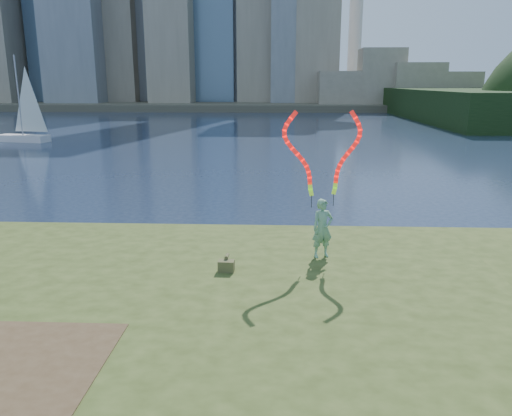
{
  "coord_description": "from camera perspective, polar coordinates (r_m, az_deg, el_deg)",
  "views": [
    {
      "loc": [
        2.02,
        -9.66,
        4.99
      ],
      "look_at": [
        1.55,
        1.0,
        2.28
      ],
      "focal_mm": 35.0,
      "sensor_mm": 36.0,
      "label": 1
    }
  ],
  "objects": [
    {
      "name": "grassy_knoll",
      "position": [
        8.94,
        -11.43,
        -17.41
      ],
      "size": [
        20.0,
        18.0,
        0.8
      ],
      "color": "#344217",
      "rests_on": "ground"
    },
    {
      "name": "far_shore",
      "position": [
        104.77,
        1.46,
        11.81
      ],
      "size": [
        320.0,
        40.0,
        1.2
      ],
      "primitive_type": "cube",
      "color": "#504A3A",
      "rests_on": "ground"
    },
    {
      "name": "woman_with_ribbons",
      "position": [
        12.09,
        7.68,
        1.02
      ],
      "size": [
        1.87,
        0.7,
        3.86
      ],
      "rotation": [
        0.0,
        0.0,
        0.35
      ],
      "color": "#196C38",
      "rests_on": "grassy_knoll"
    },
    {
      "name": "ground",
      "position": [
        11.06,
        -8.47,
        -12.75
      ],
      "size": [
        320.0,
        320.0,
        0.0
      ],
      "primitive_type": "plane",
      "color": "#18243C",
      "rests_on": "ground"
    },
    {
      "name": "canvas_bag",
      "position": [
        11.42,
        -3.41,
        -6.55
      ],
      "size": [
        0.37,
        0.42,
        0.34
      ],
      "rotation": [
        0.0,
        0.0,
        -0.05
      ],
      "color": "#4D4928",
      "rests_on": "grassy_knoll"
    },
    {
      "name": "sailboat",
      "position": [
        47.33,
        -24.94,
        8.37
      ],
      "size": [
        4.8,
        2.33,
        7.2
      ],
      "rotation": [
        0.0,
        0.0,
        -0.21
      ],
      "color": "white",
      "rests_on": "ground"
    }
  ]
}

